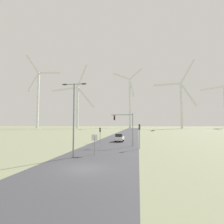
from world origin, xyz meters
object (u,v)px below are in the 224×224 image
(wind_turbine_left, at_px, (77,102))
(wind_turbine_center, at_px, (130,98))
(wind_turbine_right, at_px, (181,99))
(stop_sign_near, at_px, (94,140))
(traffic_light_post_near_left, at_px, (100,132))
(traffic_light_post_near_right, at_px, (139,131))
(car_approaching, at_px, (119,138))
(traffic_light_mast_overhead, at_px, (125,123))
(wind_turbine_far_left, at_px, (38,94))
(streetlamp, at_px, (74,110))

(wind_turbine_left, relative_size, wind_turbine_center, 0.95)
(wind_turbine_left, relative_size, wind_turbine_right, 0.97)
(stop_sign_near, bearing_deg, wind_turbine_center, 91.05)
(stop_sign_near, xyz_separation_m, traffic_light_post_near_left, (-2.43, 14.38, 0.53))
(traffic_light_post_near_right, xyz_separation_m, car_approaching, (-4.54, 11.55, -2.02))
(traffic_light_post_near_right, distance_m, wind_turbine_left, 142.60)
(traffic_light_mast_overhead, height_order, wind_turbine_far_left, wind_turbine_far_left)
(streetlamp, bearing_deg, wind_turbine_left, 109.74)
(wind_turbine_center, bearing_deg, car_approaching, -88.25)
(traffic_light_post_near_right, bearing_deg, wind_turbine_center, 93.29)
(wind_turbine_left, bearing_deg, car_approaching, -65.78)
(traffic_light_post_near_left, relative_size, traffic_light_post_near_right, 0.81)
(stop_sign_near, bearing_deg, traffic_light_post_near_right, 45.62)
(wind_turbine_right, bearing_deg, car_approaching, -109.00)
(car_approaching, height_order, wind_turbine_far_left, wind_turbine_far_left)
(traffic_light_post_near_right, relative_size, traffic_light_mast_overhead, 0.67)
(stop_sign_near, height_order, car_approaching, stop_sign_near)
(streetlamp, height_order, car_approaching, streetlamp)
(streetlamp, xyz_separation_m, wind_turbine_left, (-49.22, 137.18, 19.42))
(traffic_light_mast_overhead, distance_m, wind_turbine_far_left, 156.06)
(traffic_light_mast_overhead, bearing_deg, wind_turbine_far_left, 127.45)
(wind_turbine_center, distance_m, wind_turbine_right, 51.23)
(traffic_light_mast_overhead, distance_m, wind_turbine_left, 138.12)
(wind_turbine_left, bearing_deg, traffic_light_post_near_right, -66.03)
(stop_sign_near, distance_m, wind_turbine_far_left, 162.27)
(stop_sign_near, relative_size, wind_turbine_right, 0.04)
(wind_turbine_far_left, bearing_deg, wind_turbine_right, 5.25)
(streetlamp, relative_size, wind_turbine_right, 0.14)
(traffic_light_mast_overhead, height_order, wind_turbine_center, wind_turbine_center)
(wind_turbine_left, bearing_deg, stop_sign_near, -69.19)
(wind_turbine_center, xyz_separation_m, wind_turbine_right, (47.86, -17.69, -4.56))
(traffic_light_post_near_left, bearing_deg, traffic_light_post_near_right, -44.51)
(traffic_light_post_near_right, bearing_deg, wind_turbine_left, 113.97)
(traffic_light_mast_overhead, xyz_separation_m, wind_turbine_center, (-6.35, 151.91, 27.07))
(stop_sign_near, xyz_separation_m, car_approaching, (1.44, 17.66, -0.94))
(traffic_light_post_near_right, bearing_deg, stop_sign_near, -134.38)
(traffic_light_post_near_left, bearing_deg, car_approaching, 40.32)
(streetlamp, xyz_separation_m, wind_turbine_far_left, (-87.90, 133.90, 26.82))
(car_approaching, xyz_separation_m, wind_turbine_far_left, (-91.36, 113.86, 31.69))
(car_approaching, distance_m, wind_turbine_far_left, 149.38)
(wind_turbine_left, bearing_deg, traffic_light_post_near_left, -67.93)
(wind_turbine_far_left, distance_m, wind_turbine_center, 92.04)
(traffic_light_post_near_right, height_order, traffic_light_mast_overhead, traffic_light_mast_overhead)
(streetlamp, relative_size, wind_turbine_left, 0.15)
(car_approaching, relative_size, wind_turbine_right, 0.07)
(car_approaching, bearing_deg, wind_turbine_center, 91.75)
(traffic_light_post_near_right, relative_size, wind_turbine_far_left, 0.06)
(traffic_light_mast_overhead, bearing_deg, stop_sign_near, -109.28)
(stop_sign_near, bearing_deg, wind_turbine_right, 72.67)
(traffic_light_post_near_left, relative_size, wind_turbine_center, 0.05)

